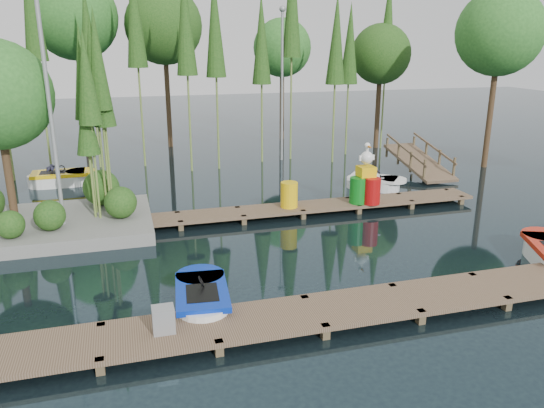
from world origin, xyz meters
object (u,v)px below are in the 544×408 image
object	(u,v)px
island	(27,129)
boat_yellow_far	(60,178)
utility_cabinet	(163,319)
drum_cluster	(367,185)
boat_blue	(202,300)
yellow_barrel	(289,195)

from	to	relation	value
island	boat_yellow_far	size ratio (longest dim) A/B	2.52
utility_cabinet	drum_cluster	size ratio (longest dim) A/B	0.25
boat_blue	boat_yellow_far	size ratio (longest dim) A/B	0.96
utility_cabinet	boat_yellow_far	bearing A→B (deg)	102.97
yellow_barrel	drum_cluster	bearing A→B (deg)	-3.21
yellow_barrel	drum_cluster	xyz separation A→B (m)	(2.78, -0.16, 0.18)
boat_yellow_far	drum_cluster	world-z (taller)	drum_cluster
boat_yellow_far	yellow_barrel	xyz separation A→B (m)	(7.86, -6.36, 0.45)
utility_cabinet	yellow_barrel	distance (m)	8.48
yellow_barrel	drum_cluster	distance (m)	2.79
boat_blue	boat_yellow_far	world-z (taller)	boat_yellow_far
utility_cabinet	island	bearing A→B (deg)	112.28
island	boat_yellow_far	world-z (taller)	island
yellow_barrel	utility_cabinet	bearing A→B (deg)	-124.33
boat_yellow_far	yellow_barrel	distance (m)	10.12
drum_cluster	yellow_barrel	bearing A→B (deg)	176.79
boat_blue	boat_yellow_far	bearing A→B (deg)	113.96
yellow_barrel	drum_cluster	world-z (taller)	drum_cluster
utility_cabinet	yellow_barrel	world-z (taller)	yellow_barrel
boat_yellow_far	utility_cabinet	size ratio (longest dim) A/B	5.18
yellow_barrel	boat_yellow_far	bearing A→B (deg)	141.00
island	boat_blue	world-z (taller)	island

